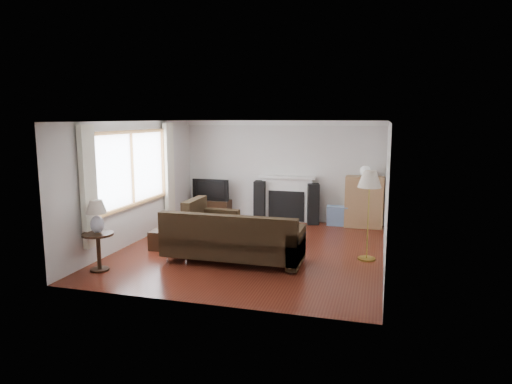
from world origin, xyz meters
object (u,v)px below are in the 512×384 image
(coffee_table, at_px, (258,231))
(side_table, at_px, (99,252))
(bookshelf, at_px, (364,202))
(tv_stand, at_px, (212,209))
(floor_lamp, at_px, (368,216))
(sectional_sofa, at_px, (233,238))

(coffee_table, distance_m, side_table, 3.27)
(bookshelf, distance_m, coffee_table, 2.84)
(tv_stand, distance_m, bookshelf, 3.83)
(bookshelf, bearing_deg, coffee_table, -137.50)
(coffee_table, bearing_deg, tv_stand, 137.87)
(side_table, bearing_deg, bookshelf, 46.50)
(floor_lamp, relative_size, side_table, 2.52)
(floor_lamp, distance_m, side_table, 4.75)
(sectional_sofa, height_order, coffee_table, sectional_sofa)
(bookshelf, relative_size, side_table, 1.86)
(tv_stand, height_order, sectional_sofa, sectional_sofa)
(coffee_table, relative_size, floor_lamp, 0.68)
(bookshelf, distance_m, sectional_sofa, 3.96)
(tv_stand, height_order, floor_lamp, floor_lamp)
(sectional_sofa, xyz_separation_m, floor_lamp, (2.31, 0.76, 0.39))
(bookshelf, relative_size, floor_lamp, 0.74)
(floor_lamp, bearing_deg, tv_stand, 147.34)
(sectional_sofa, height_order, floor_lamp, floor_lamp)
(tv_stand, bearing_deg, coffee_table, -47.32)
(tv_stand, bearing_deg, bookshelf, 0.16)
(coffee_table, height_order, side_table, side_table)
(bookshelf, distance_m, side_table, 6.08)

